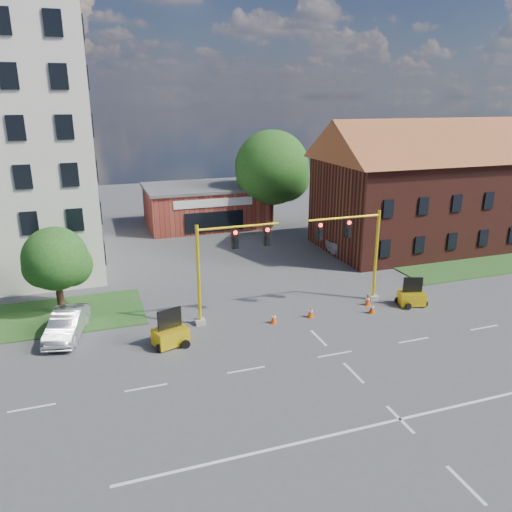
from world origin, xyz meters
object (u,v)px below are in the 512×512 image
at_px(signal_mast_west, 225,260).
at_px(trailer_west, 170,335).
at_px(signal_mast_east, 355,247).
at_px(pickup_white, 359,244).
at_px(trailer_east, 412,297).

xyz_separation_m(signal_mast_west, trailer_west, (-3.79, -2.11, -3.27)).
distance_m(signal_mast_east, pickup_white, 11.99).
xyz_separation_m(trailer_west, trailer_east, (16.01, 0.43, -0.06)).
relative_size(signal_mast_west, trailer_west, 2.94).
relative_size(signal_mast_west, trailer_east, 3.31).
bearing_deg(pickup_white, signal_mast_east, 158.68).
distance_m(signal_mast_west, trailer_east, 12.78).
distance_m(signal_mast_east, trailer_west, 13.10).
xyz_separation_m(signal_mast_east, trailer_east, (3.51, -1.69, -3.34)).
height_order(trailer_east, pickup_white, trailer_east).
relative_size(signal_mast_east, trailer_east, 3.31).
xyz_separation_m(signal_mast_west, trailer_east, (12.22, -1.69, -3.34)).
distance_m(trailer_east, pickup_white, 11.78).
bearing_deg(signal_mast_east, pickup_white, 57.61).
distance_m(trailer_west, pickup_white, 22.17).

